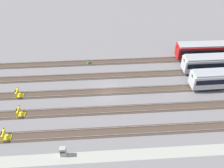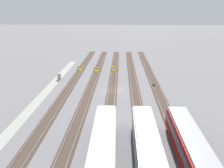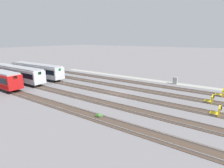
# 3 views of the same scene
# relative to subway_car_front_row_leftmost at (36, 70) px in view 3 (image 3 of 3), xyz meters

# --- Properties ---
(ground_plane) EXTENTS (400.00, 400.00, 0.00)m
(ground_plane) POSITION_rel_subway_car_front_row_leftmost_xyz_m (-24.52, 0.05, -2.04)
(ground_plane) COLOR slate
(service_walkway) EXTENTS (54.00, 2.00, 0.01)m
(service_walkway) POSITION_rel_subway_car_front_row_leftmost_xyz_m (-24.52, -14.32, -2.04)
(service_walkway) COLOR #9E9E93
(service_walkway) RESTS_ON ground
(rail_track_nearest) EXTENTS (90.00, 2.23, 0.21)m
(rail_track_nearest) POSITION_rel_subway_car_front_row_leftmost_xyz_m (-24.52, -9.86, -2.00)
(rail_track_nearest) COLOR #47382D
(rail_track_nearest) RESTS_ON ground
(rail_track_near_inner) EXTENTS (90.00, 2.23, 0.21)m
(rail_track_near_inner) POSITION_rel_subway_car_front_row_leftmost_xyz_m (-24.52, -4.90, -2.00)
(rail_track_near_inner) COLOR #47382D
(rail_track_near_inner) RESTS_ON ground
(rail_track_middle) EXTENTS (90.00, 2.24, 0.21)m
(rail_track_middle) POSITION_rel_subway_car_front_row_leftmost_xyz_m (-24.52, 0.05, -2.00)
(rail_track_middle) COLOR #47382D
(rail_track_middle) RESTS_ON ground
(rail_track_far_inner) EXTENTS (90.00, 2.23, 0.21)m
(rail_track_far_inner) POSITION_rel_subway_car_front_row_leftmost_xyz_m (-24.52, 5.00, -2.00)
(rail_track_far_inner) COLOR #47382D
(rail_track_far_inner) RESTS_ON ground
(rail_track_farthest) EXTENTS (90.00, 2.23, 0.21)m
(rail_track_farthest) POSITION_rel_subway_car_front_row_leftmost_xyz_m (-24.52, 9.96, -2.00)
(rail_track_farthest) COLOR #47382D
(rail_track_farthest) RESTS_ON ground
(subway_car_front_row_leftmost) EXTENTS (18.05, 3.14, 3.70)m
(subway_car_front_row_leftmost) POSITION_rel_subway_car_front_row_leftmost_xyz_m (0.00, 0.00, 0.00)
(subway_car_front_row_leftmost) COLOR silver
(subway_car_front_row_leftmost) RESTS_ON ground
(subway_car_front_row_left_inner) EXTENTS (18.00, 2.84, 3.70)m
(subway_car_front_row_left_inner) POSITION_rel_subway_car_front_row_leftmost_xyz_m (-0.00, 5.04, 0.00)
(subway_car_front_row_left_inner) COLOR silver
(subway_car_front_row_left_inner) RESTS_ON ground
(bumper_stop_nearest_track) EXTENTS (1.36, 2.01, 1.22)m
(bumper_stop_nearest_track) POSITION_rel_subway_car_front_row_leftmost_xyz_m (-40.86, -9.85, -1.53)
(bumper_stop_nearest_track) COLOR yellow
(bumper_stop_nearest_track) RESTS_ON ground
(bumper_stop_near_inner_track) EXTENTS (1.37, 2.01, 1.22)m
(bumper_stop_near_inner_track) POSITION_rel_subway_car_front_row_leftmost_xyz_m (-39.63, -4.91, -1.53)
(bumper_stop_near_inner_track) COLOR yellow
(bumper_stop_near_inner_track) RESTS_ON ground
(bumper_stop_middle_track) EXTENTS (1.35, 2.00, 1.22)m
(bumper_stop_middle_track) POSITION_rel_subway_car_front_row_leftmost_xyz_m (-40.88, 0.05, -1.53)
(bumper_stop_middle_track) COLOR yellow
(bumper_stop_middle_track) RESTS_ON ground
(electrical_cabinet) EXTENTS (0.90, 0.73, 1.60)m
(electrical_cabinet) POSITION_rel_subway_car_front_row_leftmost_xyz_m (-31.75, -13.68, -1.24)
(electrical_cabinet) COLOR #9E9E99
(electrical_cabinet) RESTS_ON ground
(weed_clump) EXTENTS (0.92, 0.70, 0.64)m
(weed_clump) POSITION_rel_subway_car_front_row_leftmost_xyz_m (-28.10, 9.65, -1.80)
(weed_clump) COLOR #427033
(weed_clump) RESTS_ON ground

